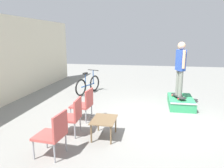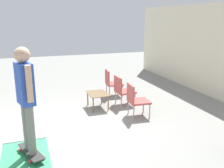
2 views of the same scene
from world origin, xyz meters
TOP-DOWN VIEW (x-y plane):
  - ground_plane at (0.00, 0.00)m, footprint 24.00×24.00m
  - skate_ramp_box at (1.44, -0.80)m, footprint 1.41×0.78m
  - skateboard_on_ramp at (1.35, -0.70)m, footprint 0.77×0.43m
  - person_skater at (1.35, -0.70)m, footprint 0.55×0.29m
  - coffee_table at (-1.27, 1.21)m, footprint 0.73×0.53m
  - patio_chair_left at (-2.24, 1.98)m, footprint 0.57×0.57m
  - patio_chair_center at (-1.27, 1.98)m, footprint 0.54×0.54m
  - patio_chair_right at (-0.32, 1.98)m, footprint 0.56×0.56m

SIDE VIEW (x-z plane):
  - ground_plane at x=0.00m, z-range 0.00..0.00m
  - skate_ramp_box at x=1.44m, z-range -0.01..0.30m
  - skateboard_on_ramp at x=1.35m, z-range 0.34..0.41m
  - coffee_table at x=-1.27m, z-range 0.16..0.60m
  - patio_chair_left at x=-2.24m, z-range 0.05..0.93m
  - patio_chair_center at x=-1.27m, z-range 0.05..0.93m
  - patio_chair_right at x=-0.32m, z-range 0.05..0.93m
  - person_skater at x=1.35m, z-range 0.54..2.27m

